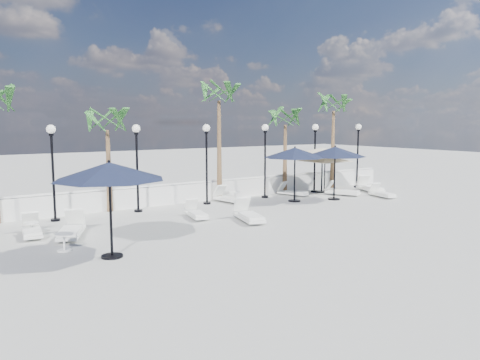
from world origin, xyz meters
TOP-DOWN VIEW (x-y plane):
  - ground at (0.00, 0.00)m, footprint 100.00×100.00m
  - balustrade at (0.00, 7.50)m, footprint 26.00×0.30m
  - lamppost_1 at (-7.00, 6.50)m, footprint 0.36×0.36m
  - lamppost_2 at (-3.50, 6.50)m, footprint 0.36×0.36m
  - lamppost_3 at (0.00, 6.50)m, footprint 0.36×0.36m
  - lamppost_4 at (3.50, 6.50)m, footprint 0.36×0.36m
  - lamppost_5 at (7.00, 6.50)m, footprint 0.36×0.36m
  - lamppost_6 at (10.50, 6.50)m, footprint 0.36×0.36m
  - palm_1 at (-4.50, 7.30)m, footprint 2.60×2.60m
  - palm_2 at (1.20, 7.30)m, footprint 2.60×2.60m
  - palm_3 at (5.50, 7.30)m, footprint 2.60×2.60m
  - palm_4 at (9.20, 7.30)m, footprint 2.60×2.60m
  - lounger_0 at (-8.26, 4.31)m, footprint 0.80×1.87m
  - lounger_1 at (-7.16, 3.41)m, footprint 1.44×2.16m
  - lounger_2 at (-0.62, 2.12)m, footprint 1.19×2.19m
  - lounger_3 at (1.15, 6.22)m, footprint 0.97×2.03m
  - lounger_4 at (-2.05, 3.85)m, footprint 0.88×1.80m
  - lounger_5 at (7.43, 4.76)m, footprint 1.30×1.92m
  - lounger_6 at (5.17, 6.22)m, footprint 1.05×1.79m
  - lounger_7 at (8.70, 3.12)m, footprint 0.87×1.75m
  - lounger_8 at (9.71, 4.80)m, footprint 1.38×2.22m
  - side_table_0 at (-7.79, 1.76)m, footprint 0.56×0.56m
  - side_table_1 at (-8.25, 4.44)m, footprint 0.48×0.48m
  - side_table_2 at (1.39, 6.20)m, footprint 0.54×0.54m
  - parasol_navy_left at (-6.81, 0.26)m, footprint 3.24×3.24m
  - parasol_navy_mid at (4.00, 4.72)m, footprint 3.08×3.08m
  - parasol_navy_right at (6.05, 4.01)m, footprint 3.10×3.10m
  - parasol_cream_sq_a at (7.50, 6.20)m, footprint 4.53×4.53m
  - parasol_cream_sq_b at (7.29, 6.20)m, footprint 5.41×5.41m

SIDE VIEW (x-z plane):
  - ground at x=0.00m, z-range 0.00..0.00m
  - lounger_7 at x=8.70m, z-range -0.10..0.52m
  - lounger_6 at x=5.17m, z-range -0.11..0.53m
  - lounger_4 at x=-2.05m, z-range -0.11..0.54m
  - lounger_0 at x=-8.26m, z-range -0.11..0.57m
  - lounger_5 at x=7.43m, z-range -0.11..0.58m
  - lounger_3 at x=1.15m, z-range -0.12..0.61m
  - lounger_1 at x=-7.16m, z-range -0.13..0.65m
  - lounger_2 at x=-0.62m, z-range -0.13..0.65m
  - lounger_8 at x=9.71m, z-range -0.13..0.66m
  - side_table_1 at x=-8.25m, z-range 0.05..0.51m
  - side_table_2 at x=1.39m, z-range 0.05..0.58m
  - side_table_0 at x=-7.79m, z-range 0.06..0.60m
  - balustrade at x=0.00m, z-range -0.04..0.97m
  - parasol_cream_sq_a at x=7.50m, z-range 0.95..3.17m
  - parasol_navy_mid at x=4.00m, z-range 1.04..3.80m
  - parasol_navy_right at x=6.05m, z-range 1.05..3.83m
  - lamppost_1 at x=-7.00m, z-range 0.57..4.41m
  - lamppost_2 at x=-3.50m, z-range 0.57..4.41m
  - lamppost_3 at x=0.00m, z-range 0.57..4.41m
  - lamppost_4 at x=3.50m, z-range 0.57..4.41m
  - lamppost_5 at x=7.00m, z-range 0.57..4.41m
  - lamppost_6 at x=10.50m, z-range 0.57..4.41m
  - parasol_cream_sq_b at x=7.29m, z-range 1.15..3.86m
  - parasol_navy_left at x=-6.81m, z-range 1.09..3.95m
  - palm_1 at x=-4.50m, z-range 1.40..6.10m
  - palm_3 at x=5.50m, z-range 1.50..6.40m
  - palm_4 at x=9.20m, z-range 1.88..7.58m
  - palm_2 at x=1.20m, z-range 2.07..8.17m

